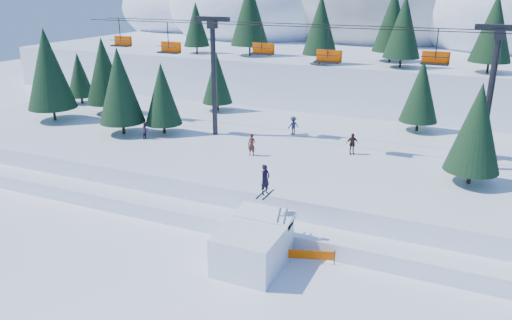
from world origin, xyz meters
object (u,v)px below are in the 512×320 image
at_px(banner_near, 310,255).
at_px(banner_far, 395,255).
at_px(jump_kicker, 253,245).
at_px(chairlift, 324,65).

xyz_separation_m(banner_near, banner_far, (4.48, 1.97, 0.00)).
relative_size(jump_kicker, banner_far, 2.03).
bearing_deg(banner_far, banner_near, -156.32).
relative_size(jump_kicker, banner_near, 2.08).
xyz_separation_m(jump_kicker, banner_near, (2.93, 1.51, -0.75)).
height_order(chairlift, banner_far, chairlift).
bearing_deg(chairlift, jump_kicker, -87.12).
relative_size(chairlift, banner_near, 16.84).
relative_size(jump_kicker, chairlift, 0.12).
distance_m(jump_kicker, banner_near, 3.38).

